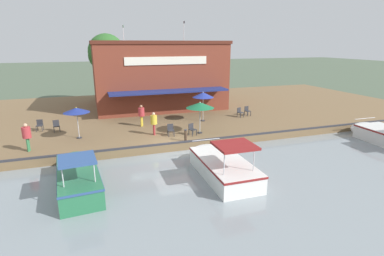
{
  "coord_description": "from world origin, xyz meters",
  "views": [
    {
      "loc": [
        18.17,
        -4.93,
        7.06
      ],
      "look_at": [
        -1.0,
        1.58,
        1.3
      ],
      "focal_mm": 28.0,
      "sensor_mm": 36.0,
      "label": 1
    }
  ],
  "objects_px": {
    "waterfront_restaurant": "(156,74)",
    "patio_umbrella_near_quay_edge": "(203,95)",
    "cafe_chair_mid_patio": "(247,110)",
    "motorboat_outer_channel": "(220,163)",
    "motorboat_fourth_along": "(78,174)",
    "person_near_entrance": "(141,113)",
    "cafe_chair_beside_entrance": "(56,125)",
    "person_at_quay_edge": "(154,121)",
    "person_mid_patio": "(27,134)",
    "cafe_chair_facing_river": "(192,129)",
    "tree_behind_restaurant": "(105,53)",
    "cafe_chair_far_corner_seat": "(240,112)",
    "cafe_chair_under_first_umbrella": "(40,125)",
    "cafe_chair_back_row_seat": "(171,129)",
    "patio_umbrella_mid_patio_right": "(76,110)",
    "mooring_post": "(186,135)",
    "tree_upstream_bank": "(176,65)",
    "patio_umbrella_mid_patio_left": "(200,105)"
  },
  "relations": [
    {
      "from": "person_near_entrance",
      "to": "tree_upstream_bank",
      "type": "height_order",
      "value": "tree_upstream_bank"
    },
    {
      "from": "cafe_chair_mid_patio",
      "to": "motorboat_fourth_along",
      "type": "relative_size",
      "value": 0.14
    },
    {
      "from": "cafe_chair_mid_patio",
      "to": "mooring_post",
      "type": "bearing_deg",
      "value": -54.95
    },
    {
      "from": "motorboat_outer_channel",
      "to": "tree_behind_restaurant",
      "type": "xyz_separation_m",
      "value": [
        -22.71,
        -4.47,
        5.3
      ]
    },
    {
      "from": "cafe_chair_facing_river",
      "to": "mooring_post",
      "type": "distance_m",
      "value": 1.49
    },
    {
      "from": "person_near_entrance",
      "to": "patio_umbrella_near_quay_edge",
      "type": "bearing_deg",
      "value": 90.22
    },
    {
      "from": "person_mid_patio",
      "to": "person_near_entrance",
      "type": "height_order",
      "value": "person_mid_patio"
    },
    {
      "from": "motorboat_fourth_along",
      "to": "tree_upstream_bank",
      "type": "relative_size",
      "value": 0.98
    },
    {
      "from": "cafe_chair_back_row_seat",
      "to": "motorboat_fourth_along",
      "type": "distance_m",
      "value": 7.98
    },
    {
      "from": "cafe_chair_under_first_umbrella",
      "to": "cafe_chair_mid_patio",
      "type": "xyz_separation_m",
      "value": [
        0.62,
        17.44,
        0.0
      ]
    },
    {
      "from": "cafe_chair_facing_river",
      "to": "cafe_chair_beside_entrance",
      "type": "height_order",
      "value": "same"
    },
    {
      "from": "cafe_chair_mid_patio",
      "to": "tree_upstream_bank",
      "type": "xyz_separation_m",
      "value": [
        -10.62,
        -3.82,
        3.55
      ]
    },
    {
      "from": "waterfront_restaurant",
      "to": "person_near_entrance",
      "type": "relative_size",
      "value": 7.38
    },
    {
      "from": "patio_umbrella_near_quay_edge",
      "to": "person_at_quay_edge",
      "type": "height_order",
      "value": "patio_umbrella_near_quay_edge"
    },
    {
      "from": "patio_umbrella_near_quay_edge",
      "to": "tree_behind_restaurant",
      "type": "xyz_separation_m",
      "value": [
        -13.46,
        -6.97,
        3.08
      ]
    },
    {
      "from": "patio_umbrella_mid_patio_right",
      "to": "waterfront_restaurant",
      "type": "bearing_deg",
      "value": 142.4
    },
    {
      "from": "patio_umbrella_mid_patio_right",
      "to": "cafe_chair_under_first_umbrella",
      "type": "relative_size",
      "value": 2.63
    },
    {
      "from": "person_near_entrance",
      "to": "person_at_quay_edge",
      "type": "bearing_deg",
      "value": 10.02
    },
    {
      "from": "cafe_chair_far_corner_seat",
      "to": "cafe_chair_mid_patio",
      "type": "bearing_deg",
      "value": 109.8
    },
    {
      "from": "motorboat_fourth_along",
      "to": "tree_behind_restaurant",
      "type": "xyz_separation_m",
      "value": [
        -21.71,
        2.95,
        5.27
      ]
    },
    {
      "from": "cafe_chair_under_first_umbrella",
      "to": "motorboat_outer_channel",
      "type": "relative_size",
      "value": 0.14
    },
    {
      "from": "tree_upstream_bank",
      "to": "person_at_quay_edge",
      "type": "bearing_deg",
      "value": -21.97
    },
    {
      "from": "cafe_chair_back_row_seat",
      "to": "motorboat_fourth_along",
      "type": "bearing_deg",
      "value": -51.13
    },
    {
      "from": "cafe_chair_mid_patio",
      "to": "tree_behind_restaurant",
      "type": "bearing_deg",
      "value": -138.08
    },
    {
      "from": "patio_umbrella_mid_patio_right",
      "to": "mooring_post",
      "type": "bearing_deg",
      "value": 66.04
    },
    {
      "from": "cafe_chair_far_corner_seat",
      "to": "waterfront_restaurant",
      "type": "bearing_deg",
      "value": -143.94
    },
    {
      "from": "cafe_chair_under_first_umbrella",
      "to": "person_at_quay_edge",
      "type": "xyz_separation_m",
      "value": [
        3.84,
        8.05,
        0.57
      ]
    },
    {
      "from": "waterfront_restaurant",
      "to": "person_at_quay_edge",
      "type": "bearing_deg",
      "value": -13.24
    },
    {
      "from": "cafe_chair_mid_patio",
      "to": "cafe_chair_far_corner_seat",
      "type": "bearing_deg",
      "value": -70.2
    },
    {
      "from": "waterfront_restaurant",
      "to": "patio_umbrella_near_quay_edge",
      "type": "bearing_deg",
      "value": 14.92
    },
    {
      "from": "person_at_quay_edge",
      "to": "tree_behind_restaurant",
      "type": "distance_m",
      "value": 16.8
    },
    {
      "from": "person_at_quay_edge",
      "to": "motorboat_outer_channel",
      "type": "height_order",
      "value": "motorboat_outer_channel"
    },
    {
      "from": "person_near_entrance",
      "to": "motorboat_fourth_along",
      "type": "height_order",
      "value": "person_near_entrance"
    },
    {
      "from": "patio_umbrella_mid_patio_left",
      "to": "cafe_chair_far_corner_seat",
      "type": "relative_size",
      "value": 2.78
    },
    {
      "from": "cafe_chair_far_corner_seat",
      "to": "tree_upstream_bank",
      "type": "relative_size",
      "value": 0.14
    },
    {
      "from": "cafe_chair_facing_river",
      "to": "cafe_chair_back_row_seat",
      "type": "bearing_deg",
      "value": -103.27
    },
    {
      "from": "person_at_quay_edge",
      "to": "motorboat_fourth_along",
      "type": "relative_size",
      "value": 0.27
    },
    {
      "from": "person_at_quay_edge",
      "to": "person_mid_patio",
      "type": "relative_size",
      "value": 0.94
    },
    {
      "from": "patio_umbrella_mid_patio_right",
      "to": "person_mid_patio",
      "type": "height_order",
      "value": "patio_umbrella_mid_patio_right"
    },
    {
      "from": "mooring_post",
      "to": "patio_umbrella_mid_patio_right",
      "type": "bearing_deg",
      "value": -113.96
    },
    {
      "from": "cafe_chair_back_row_seat",
      "to": "person_at_quay_edge",
      "type": "xyz_separation_m",
      "value": [
        -0.61,
        -1.09,
        0.57
      ]
    },
    {
      "from": "cafe_chair_mid_patio",
      "to": "motorboat_outer_channel",
      "type": "bearing_deg",
      "value": -35.8
    },
    {
      "from": "waterfront_restaurant",
      "to": "patio_umbrella_near_quay_edge",
      "type": "distance_m",
      "value": 8.69
    },
    {
      "from": "person_mid_patio",
      "to": "person_near_entrance",
      "type": "relative_size",
      "value": 1.02
    },
    {
      "from": "cafe_chair_facing_river",
      "to": "motorboat_fourth_along",
      "type": "relative_size",
      "value": 0.14
    },
    {
      "from": "cafe_chair_under_first_umbrella",
      "to": "patio_umbrella_near_quay_edge",
      "type": "bearing_deg",
      "value": 84.64
    },
    {
      "from": "cafe_chair_beside_entrance",
      "to": "motorboat_fourth_along",
      "type": "distance_m",
      "value": 9.04
    },
    {
      "from": "cafe_chair_mid_patio",
      "to": "patio_umbrella_mid_patio_right",
      "type": "bearing_deg",
      "value": -80.95
    },
    {
      "from": "patio_umbrella_near_quay_edge",
      "to": "cafe_chair_beside_entrance",
      "type": "relative_size",
      "value": 2.97
    },
    {
      "from": "cafe_chair_under_first_umbrella",
      "to": "cafe_chair_far_corner_seat",
      "type": "bearing_deg",
      "value": 86.68
    }
  ]
}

